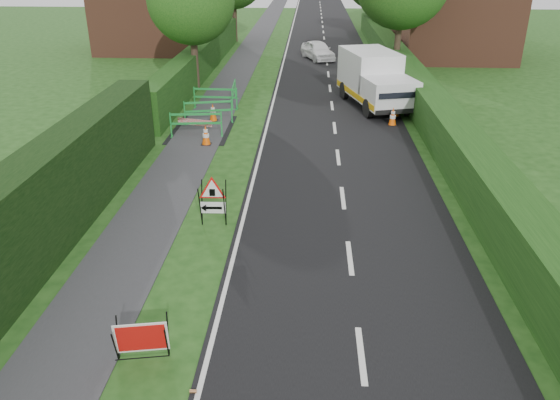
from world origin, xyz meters
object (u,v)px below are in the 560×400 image
object	(u,v)px
red_rect_sign	(141,338)
works_van	(375,78)
triangle_sign	(211,198)
hatchback_car	(318,50)

from	to	relation	value
red_rect_sign	works_van	distance (m)	18.98
works_van	triangle_sign	bearing A→B (deg)	-129.01
hatchback_car	works_van	bearing A→B (deg)	-97.73
red_rect_sign	hatchback_car	bearing A→B (deg)	73.28
red_rect_sign	hatchback_car	distance (m)	29.73
triangle_sign	works_van	distance (m)	13.85
red_rect_sign	works_van	xyz separation A→B (m)	(5.97, 18.00, 0.84)
works_van	hatchback_car	distance (m)	11.83
red_rect_sign	triangle_sign	distance (m)	5.36
red_rect_sign	works_van	world-z (taller)	works_van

